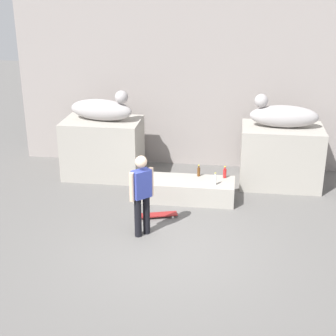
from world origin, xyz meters
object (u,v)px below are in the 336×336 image
Objects in this scene: skateboard at (159,215)px; bottle_red at (225,173)px; bottle_brown at (199,172)px; skater at (142,192)px; statue_reclining_left at (102,109)px; statue_reclining_right at (283,115)px; bottle_clear at (215,180)px.

bottle_red is at bearing -153.10° from skateboard.
skater is at bearing -114.45° from bottle_brown.
bottle_brown is 0.98× the size of bottle_red.
statue_reclining_left is at bearing 163.53° from bottle_red.
bottle_red reaches higher than bottle_brown.
bottle_brown reaches higher than skateboard.
bottle_red reaches higher than skateboard.
statue_reclining_right reaches higher than bottle_brown.
skateboard is at bearing -136.42° from bottle_red.
statue_reclining_right reaches higher than skateboard.
skateboard is at bearing -42.66° from statue_reclining_left.
skater is (1.52, -2.96, -0.83)m from statue_reclining_left.
skateboard is (1.72, -2.19, -1.69)m from statue_reclining_left.
statue_reclining_left and statue_reclining_right have the same top height.
bottle_red is (0.20, 0.44, -0.00)m from bottle_clear.
bottle_clear is (1.35, 1.62, -0.34)m from skater.
skater is at bearing -53.74° from statue_reclining_left.
bottle_clear reaches higher than bottle_brown.
bottle_brown is at bearing -158.39° from skater.
statue_reclining_right is 5.73× the size of bottle_red.
statue_reclining_left reaches higher than bottle_clear.
skateboard is 1.51m from bottle_clear.
statue_reclining_left is 3.43m from skater.
bottle_red is at bearing 65.48° from bottle_clear.
bottle_clear is at bearing 43.16° from statue_reclining_right.
bottle_clear is 1.02× the size of bottle_red.
statue_reclining_right is 2.38m from bottle_brown.
statue_reclining_left is 3.37m from bottle_clear.
statue_reclining_left is 4.34m from statue_reclining_right.
skater is 2.60m from bottle_red.
bottle_brown is at bearing 26.03° from statue_reclining_right.
statue_reclining_left is 2.87m from bottle_brown.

